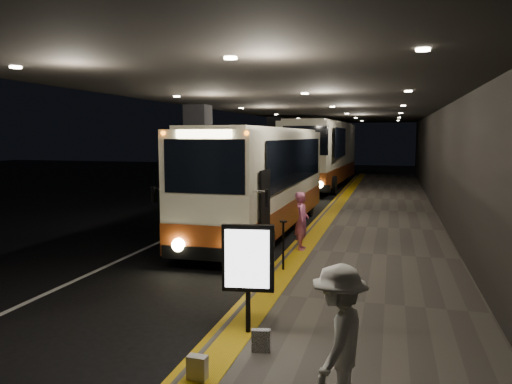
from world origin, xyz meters
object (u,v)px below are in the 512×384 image
at_px(bag_plain, 197,368).
at_px(info_sign, 248,260).
at_px(coach_second, 322,157).
at_px(bag_polka, 261,341).
at_px(passenger_waiting_white, 339,339).
at_px(stanchion_post, 283,246).
at_px(coach_main, 263,184).
at_px(passenger_boarding, 302,221).

xyz_separation_m(bag_plain, info_sign, (0.20, 1.68, 1.03)).
height_order(coach_second, info_sign, coach_second).
distance_m(bag_polka, info_sign, 1.27).
relative_size(coach_second, passenger_waiting_white, 7.59).
bearing_deg(stanchion_post, passenger_waiting_white, -71.86).
height_order(coach_main, coach_second, coach_second).
distance_m(coach_second, info_sign, 24.79).
distance_m(coach_main, bag_polka, 10.04).
bearing_deg(coach_main, passenger_waiting_white, -70.72).
bearing_deg(info_sign, coach_main, 94.95).
height_order(bag_polka, info_sign, info_sign).
bearing_deg(bag_plain, coach_main, 100.04).
height_order(coach_main, info_sign, coach_main).
xyz_separation_m(coach_main, bag_polka, (2.48, -9.64, -1.35)).
xyz_separation_m(passenger_boarding, info_sign, (0.20, -6.07, 0.38)).
bearing_deg(passenger_boarding, coach_main, 27.61).
height_order(coach_second, bag_plain, coach_second).
bearing_deg(bag_plain, stanchion_post, 90.52).
xyz_separation_m(coach_main, coach_second, (-0.10, 15.69, 0.30)).
bearing_deg(stanchion_post, bag_polka, -81.95).
distance_m(coach_main, passenger_boarding, 3.55).
distance_m(bag_polka, stanchion_post, 4.55).
bearing_deg(coach_main, stanchion_post, -69.90).
relative_size(bag_polka, bag_plain, 1.04).
height_order(passenger_boarding, bag_polka, passenger_boarding).
distance_m(coach_second, bag_polka, 25.51).
height_order(passenger_boarding, passenger_waiting_white, passenger_waiting_white).
xyz_separation_m(passenger_waiting_white, info_sign, (-1.65, 1.95, 0.33)).
relative_size(passenger_waiting_white, bag_plain, 5.36).
distance_m(passenger_boarding, bag_polka, 6.77).
bearing_deg(passenger_boarding, coach_second, 0.85).
distance_m(passenger_waiting_white, info_sign, 2.57).
height_order(passenger_waiting_white, bag_polka, passenger_waiting_white).
bearing_deg(stanchion_post, info_sign, -86.29).
distance_m(coach_main, bag_plain, 10.93).
bearing_deg(info_sign, stanchion_post, 85.58).
bearing_deg(coach_second, info_sign, -82.69).
relative_size(bag_polka, stanchion_post, 0.29).
xyz_separation_m(bag_polka, info_sign, (-0.38, 0.64, 1.03)).
relative_size(passenger_boarding, bag_plain, 5.05).
distance_m(coach_main, coach_second, 15.69).
bearing_deg(coach_main, coach_second, 90.79).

